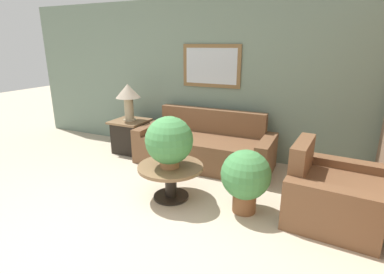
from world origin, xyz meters
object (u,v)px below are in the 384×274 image
Objects in this scene: coffee_table at (171,174)px; side_table at (131,136)px; couch_main at (204,147)px; table_lamp at (128,95)px; potted_plant_floor at (246,177)px; armchair at (331,194)px; potted_plant_on_table at (169,141)px.

side_table reaches higher than coffee_table.
couch_main is 2.67× the size of coffee_table.
table_lamp is (0.00, 0.00, 0.74)m from side_table.
table_lamp reaches higher than coffee_table.
armchair is at bearing 17.20° from potted_plant_floor.
couch_main reaches higher than side_table.
armchair is at bearing 12.06° from potted_plant_on_table.
potted_plant_on_table is (-1.82, -0.39, 0.49)m from armchair.
potted_plant_on_table reaches higher than potted_plant_floor.
potted_plant_on_table reaches higher than armchair.
table_lamp is at bearing -179.53° from couch_main.
coffee_table is at bearing -87.56° from couch_main.
table_lamp is 1.02× the size of potted_plant_on_table.
table_lamp is at bearing 154.86° from potted_plant_floor.
armchair is at bearing -14.45° from table_lamp.
side_table is 0.74m from table_lamp.
potted_plant_floor is at bearing -49.37° from couch_main.
potted_plant_floor is at bearing -25.14° from side_table.
potted_plant_floor is (2.41, -1.13, 0.14)m from side_table.
armchair is at bearing 10.85° from coffee_table.
armchair is at bearing -24.69° from couch_main.
table_lamp is at bearing 140.26° from potted_plant_on_table.
armchair is 1.89× the size of side_table.
armchair is 3.50m from table_lamp.
table_lamp is at bearing 80.32° from armchair.
potted_plant_floor is at bearing 111.97° from armchair.
armchair is 1.79× the size of potted_plant_on_table.
armchair reaches higher than side_table.
couch_main is at bearing 130.63° from potted_plant_floor.
side_table is at bearing -179.53° from couch_main.
side_table is (-1.48, 1.20, -0.02)m from coffee_table.
side_table is at bearing 154.86° from potted_plant_floor.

